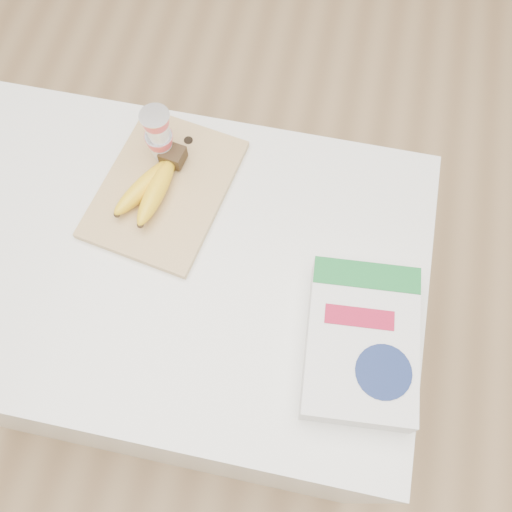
# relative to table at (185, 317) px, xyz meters

# --- Properties ---
(room) EXTENTS (4.00, 4.00, 4.00)m
(room) POSITION_rel_table_xyz_m (0.00, 0.00, 0.95)
(room) COLOR tan
(room) RESTS_ON ground
(table) EXTENTS (1.07, 0.72, 0.81)m
(table) POSITION_rel_table_xyz_m (0.00, 0.00, 0.00)
(table) COLOR silver
(table) RESTS_ON ground
(cutting_board) EXTENTS (0.31, 0.38, 0.02)m
(cutting_board) POSITION_rel_table_xyz_m (-0.04, 0.15, 0.41)
(cutting_board) COLOR tan
(cutting_board) RESTS_ON table
(bananas) EXTENTS (0.12, 0.21, 0.06)m
(bananas) POSITION_rel_table_xyz_m (-0.05, 0.14, 0.44)
(bananas) COLOR #382816
(bananas) RESTS_ON cutting_board
(yogurt_stack) EXTENTS (0.06, 0.06, 0.14)m
(yogurt_stack) POSITION_rel_table_xyz_m (-0.06, 0.23, 0.50)
(yogurt_stack) COLOR white
(yogurt_stack) RESTS_ON cutting_board
(cereal_box) EXTENTS (0.22, 0.31, 0.07)m
(cereal_box) POSITION_rel_table_xyz_m (0.42, -0.10, 0.44)
(cereal_box) COLOR white
(cereal_box) RESTS_ON table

